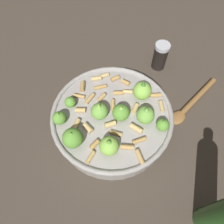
{
  "coord_description": "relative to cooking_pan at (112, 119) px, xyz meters",
  "views": [
    {
      "loc": [
        0.1,
        0.25,
        0.54
      ],
      "look_at": [
        0.0,
        0.0,
        0.07
      ],
      "focal_mm": 35.02,
      "sensor_mm": 36.0,
      "label": 1
    }
  ],
  "objects": [
    {
      "name": "ground_plane",
      "position": [
        -0.0,
        -0.0,
        -0.04
      ],
      "size": [
        2.4,
        2.4,
        0.0
      ],
      "primitive_type": "plane",
      "color": "#42382D"
    },
    {
      "name": "pepper_shaker",
      "position": [
        -0.22,
        -0.15,
        0.0
      ],
      "size": [
        0.04,
        0.04,
        0.09
      ],
      "color": "black",
      "rests_on": "ground"
    },
    {
      "name": "cooking_pan",
      "position": [
        0.0,
        0.0,
        0.0
      ],
      "size": [
        0.31,
        0.31,
        0.13
      ],
      "color": "#9E9993",
      "rests_on": "ground"
    },
    {
      "name": "wooden_spoon",
      "position": [
        -0.24,
        0.02,
        -0.04
      ],
      "size": [
        0.2,
        0.11,
        0.02
      ],
      "color": "olive",
      "rests_on": "ground"
    }
  ]
}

